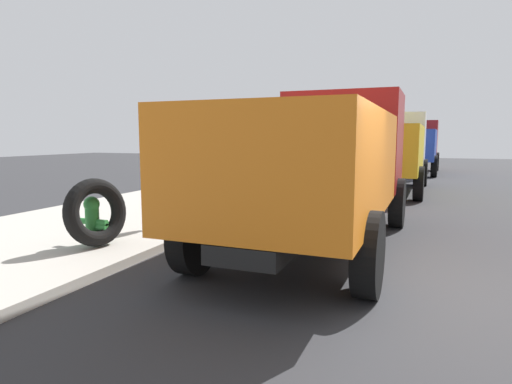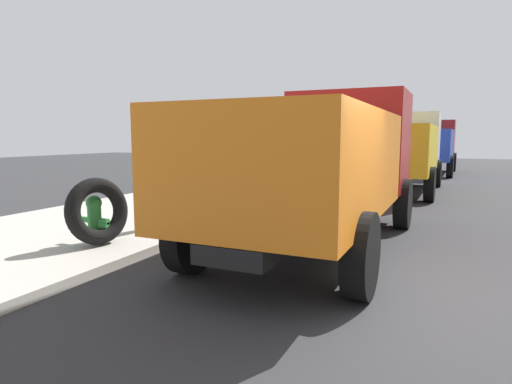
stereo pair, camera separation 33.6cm
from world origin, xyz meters
The scene contains 8 objects.
ground_plane centered at (0.00, 0.00, 0.00)m, with size 80.00×80.00×0.00m, color #2D2D30.
sidewalk_curb centered at (0.00, 6.50, 0.07)m, with size 36.00×5.00×0.15m, color #ADA89E.
fire_hydrant centered at (0.24, 5.10, 0.60)m, with size 0.27×0.61×0.84m.
loose_tire centered at (0.13, 4.93, 0.74)m, with size 1.16×1.16×0.26m, color black.
stop_sign centered at (2.63, 4.28, 1.67)m, with size 0.76×0.08×2.19m.
dump_truck_orange centered at (2.31, 1.59, 1.61)m, with size 7.06×2.94×3.00m.
dump_truck_yellow centered at (11.38, 1.04, 1.61)m, with size 7.08×2.99×3.00m.
dump_truck_blue centered at (20.45, 0.31, 1.61)m, with size 7.12×3.08×3.00m.
Camera 2 is at (-5.47, -0.46, 2.00)m, focal length 30.23 mm.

